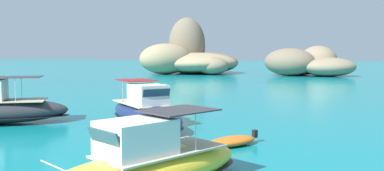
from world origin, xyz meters
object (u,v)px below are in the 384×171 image
motorboat_navy (146,112)px  dinghy_tender (232,141)px  motorboat_yellow (146,167)px  islet_large (192,59)px  islet_small (306,64)px

motorboat_navy → dinghy_tender: size_ratio=2.81×
motorboat_yellow → islet_large: bearing=107.2°
islet_large → motorboat_navy: bearing=-74.2°
motorboat_yellow → dinghy_tender: (1.09, 6.85, -0.53)m
motorboat_yellow → islet_small: bearing=89.0°
dinghy_tender → motorboat_yellow: bearing=-99.1°
islet_small → motorboat_yellow: islet_small is taller
islet_small → motorboat_navy: size_ratio=2.24×
dinghy_tender → islet_large: bearing=110.0°
islet_small → motorboat_navy: islet_small is taller
motorboat_navy → islet_large: bearing=105.8°
motorboat_yellow → dinghy_tender: 6.95m
islet_large → motorboat_navy: islet_large is taller
motorboat_navy → dinghy_tender: (5.83, -3.36, -0.59)m
islet_large → dinghy_tender: size_ratio=7.96×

